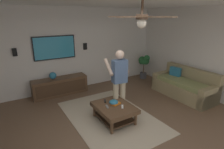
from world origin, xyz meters
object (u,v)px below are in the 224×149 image
(tv, at_px, (55,48))
(vase_round, at_px, (53,76))
(book, at_px, (115,103))
(wall_speaker_right, at_px, (15,52))
(ceiling_fan, at_px, (142,19))
(person_standing, at_px, (119,78))
(couch, at_px, (184,86))
(coffee_table, at_px, (114,110))
(wall_speaker_left, at_px, (85,46))
(potted_plant_tall, at_px, (144,63))
(remote_black, at_px, (105,101))
(bowl, at_px, (114,102))
(remote_grey, at_px, (107,107))
(remote_white, at_px, (122,107))
(media_console, at_px, (60,86))

(tv, bearing_deg, vase_round, -41.42)
(book, xyz_separation_m, wall_speaker_right, (2.44, 1.82, 1.03))
(book, height_order, ceiling_fan, ceiling_fan)
(tv, xyz_separation_m, person_standing, (-2.14, -1.00, -0.55))
(couch, xyz_separation_m, coffee_table, (-0.08, 2.64, -0.02))
(vase_round, xyz_separation_m, wall_speaker_left, (0.23, -1.22, 0.77))
(coffee_table, distance_m, potted_plant_tall, 3.42)
(potted_plant_tall, height_order, book, potted_plant_tall)
(remote_black, distance_m, vase_round, 2.11)
(couch, relative_size, book, 8.67)
(vase_round, relative_size, ceiling_fan, 0.19)
(bowl, height_order, wall_speaker_right, wall_speaker_right)
(tv, bearing_deg, coffee_table, 14.47)
(remote_grey, relative_size, wall_speaker_right, 0.68)
(remote_white, xyz_separation_m, ceiling_fan, (-0.77, 0.20, 1.97))
(book, bearing_deg, vase_round, 96.55)
(bowl, height_order, remote_grey, bowl)
(bowl, distance_m, wall_speaker_left, 2.63)
(media_console, bearing_deg, ceiling_fan, 10.13)
(tv, bearing_deg, potted_plant_tall, 83.11)
(couch, bearing_deg, book, 1.24)
(book, height_order, wall_speaker_right, wall_speaker_right)
(couch, xyz_separation_m, ceiling_fan, (-1.02, 2.72, 2.06))
(person_standing, height_order, wall_speaker_left, person_standing)
(book, bearing_deg, person_standing, 28.99)
(couch, bearing_deg, wall_speaker_right, -28.18)
(person_standing, xyz_separation_m, wall_speaker_left, (2.15, -0.03, 0.50))
(book, bearing_deg, couch, -14.88)
(remote_black, distance_m, wall_speaker_left, 2.46)
(potted_plant_tall, xyz_separation_m, bowl, (-2.00, 2.66, -0.19))
(remote_grey, xyz_separation_m, ceiling_fan, (-0.96, -0.10, 1.97))
(remote_white, relative_size, wall_speaker_right, 0.68)
(wall_speaker_right, bearing_deg, remote_black, -142.34)
(coffee_table, distance_m, remote_white, 0.24)
(bowl, bearing_deg, book, -134.30)
(remote_black, bearing_deg, couch, -68.11)
(couch, distance_m, remote_white, 2.53)
(tv, distance_m, potted_plant_tall, 3.47)
(remote_white, bearing_deg, remote_black, -123.75)
(coffee_table, relative_size, tv, 0.78)
(book, height_order, wall_speaker_left, wall_speaker_left)
(media_console, height_order, potted_plant_tall, potted_plant_tall)
(vase_round, distance_m, wall_speaker_right, 1.24)
(remote_grey, xyz_separation_m, wall_speaker_left, (2.46, -0.57, 1.02))
(person_standing, relative_size, vase_round, 7.45)
(potted_plant_tall, distance_m, remote_black, 3.29)
(couch, distance_m, coffee_table, 2.65)
(remote_black, bearing_deg, bowl, -128.12)
(coffee_table, xyz_separation_m, wall_speaker_left, (2.49, -0.39, 1.14))
(coffee_table, relative_size, ceiling_fan, 0.84)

